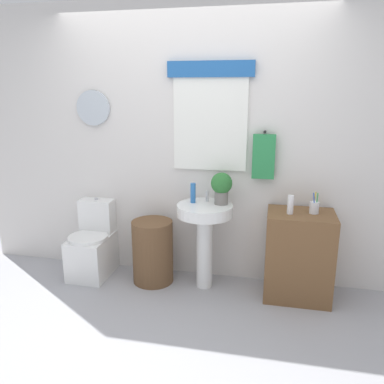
# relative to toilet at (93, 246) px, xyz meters

# --- Properties ---
(ground_plane) EXTENTS (8.00, 8.00, 0.00)m
(ground_plane) POSITION_rel_toilet_xyz_m (0.95, -0.88, -0.29)
(ground_plane) COLOR #A3A3A8
(back_wall) EXTENTS (4.40, 0.18, 2.60)m
(back_wall) POSITION_rel_toilet_xyz_m (0.96, 0.27, 1.02)
(back_wall) COLOR silver
(back_wall) RESTS_ON ground_plane
(toilet) EXTENTS (0.38, 0.51, 0.76)m
(toilet) POSITION_rel_toilet_xyz_m (0.00, 0.00, 0.00)
(toilet) COLOR white
(toilet) RESTS_ON ground_plane
(laundry_hamper) EXTENTS (0.39, 0.39, 0.61)m
(laundry_hamper) POSITION_rel_toilet_xyz_m (0.64, -0.03, 0.02)
(laundry_hamper) COLOR brown
(laundry_hamper) RESTS_ON ground_plane
(pedestal_sink) EXTENTS (0.51, 0.51, 0.81)m
(pedestal_sink) POSITION_rel_toilet_xyz_m (1.14, -0.03, 0.31)
(pedestal_sink) COLOR white
(pedestal_sink) RESTS_ON ground_plane
(faucet) EXTENTS (0.03, 0.03, 0.10)m
(faucet) POSITION_rel_toilet_xyz_m (1.14, 0.09, 0.57)
(faucet) COLOR silver
(faucet) RESTS_ON pedestal_sink
(wooden_cabinet) EXTENTS (0.57, 0.44, 0.79)m
(wooden_cabinet) POSITION_rel_toilet_xyz_m (1.99, -0.03, 0.10)
(wooden_cabinet) COLOR brown
(wooden_cabinet) RESTS_ON ground_plane
(soap_bottle) EXTENTS (0.05, 0.05, 0.18)m
(soap_bottle) POSITION_rel_toilet_xyz_m (1.02, 0.02, 0.61)
(soap_bottle) COLOR #2D6BB7
(soap_bottle) RESTS_ON pedestal_sink
(potted_plant) EXTENTS (0.19, 0.19, 0.29)m
(potted_plant) POSITION_rel_toilet_xyz_m (1.28, 0.03, 0.68)
(potted_plant) COLOR slate
(potted_plant) RESTS_ON pedestal_sink
(lotion_bottle) EXTENTS (0.05, 0.05, 0.16)m
(lotion_bottle) POSITION_rel_toilet_xyz_m (1.89, -0.07, 0.58)
(lotion_bottle) COLOR white
(lotion_bottle) RESTS_ON wooden_cabinet
(toothbrush_cup) EXTENTS (0.08, 0.08, 0.19)m
(toothbrush_cup) POSITION_rel_toilet_xyz_m (2.09, -0.01, 0.55)
(toothbrush_cup) COLOR silver
(toothbrush_cup) RESTS_ON wooden_cabinet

